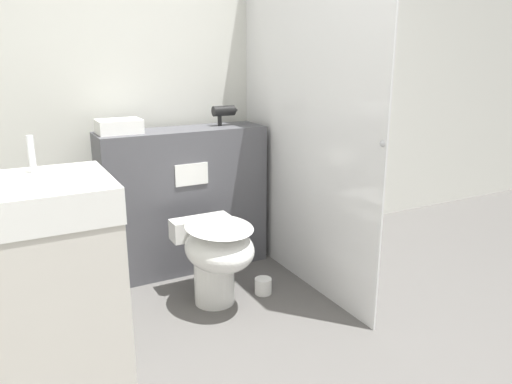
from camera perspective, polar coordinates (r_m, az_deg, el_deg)
The scene contains 8 objects.
wall_back at distance 3.59m, azimuth -6.92°, elevation 12.47°, with size 8.00×0.06×2.50m.
partition_panel at distance 3.40m, azimuth -8.19°, elevation -0.92°, with size 1.10×0.32×0.96m.
shower_glass at distance 3.09m, azimuth 5.38°, elevation 8.40°, with size 0.04×1.50×2.11m.
toilet at distance 2.90m, azimuth -4.57°, elevation -6.95°, with size 0.38×0.58×0.51m.
sink_vanity at distance 2.07m, azimuth -22.16°, elevation -12.42°, with size 0.49×0.48×1.16m.
hair_drier at distance 3.41m, azimuth -3.60°, elevation 9.18°, with size 0.18×0.07×0.13m.
folded_towel at distance 3.19m, azimuth -15.38°, elevation 7.25°, with size 0.26×0.19×0.09m.
spare_toilet_roll at distance 3.14m, azimuth 0.82°, elevation -10.69°, with size 0.11×0.11×0.10m.
Camera 1 is at (-1.30, -1.47, 1.45)m, focal length 35.00 mm.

